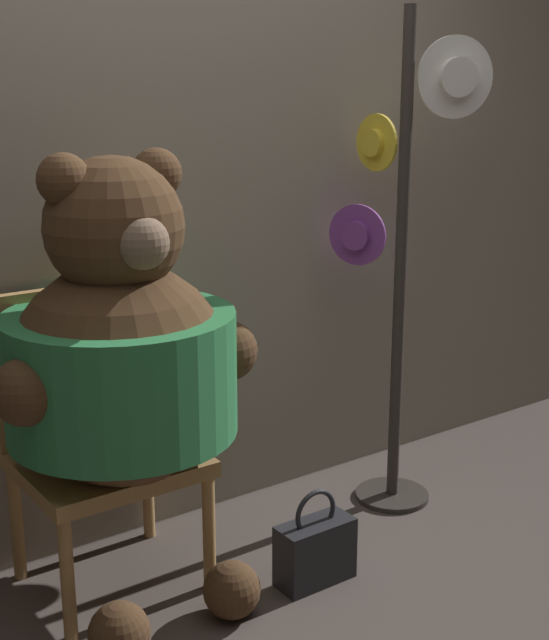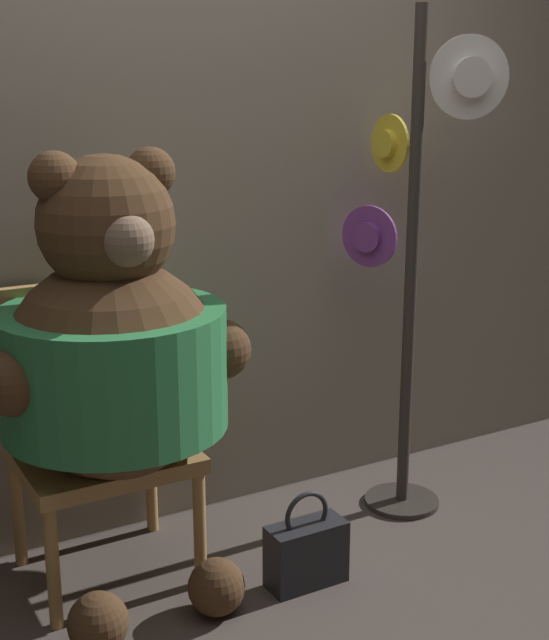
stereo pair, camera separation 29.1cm
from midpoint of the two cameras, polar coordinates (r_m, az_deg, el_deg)
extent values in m
plane|color=#4C423D|center=(2.80, 2.03, -18.64)|extent=(14.00, 14.00, 0.00)
cube|color=gray|center=(3.04, -5.67, 10.58)|extent=(8.00, 0.10, 2.64)
cylinder|color=#B2844C|center=(2.71, -10.95, -15.41)|extent=(0.04, 0.04, 0.39)
cylinder|color=#B2844C|center=(2.87, -1.85, -13.30)|extent=(0.04, 0.04, 0.39)
cylinder|color=#B2844C|center=(3.06, -13.49, -11.82)|extent=(0.04, 0.04, 0.39)
cylinder|color=#B2844C|center=(3.19, -5.31, -10.20)|extent=(0.04, 0.04, 0.39)
cube|color=#B2844C|center=(2.85, -8.03, -8.72)|extent=(0.53, 0.47, 0.05)
cube|color=#B2844C|center=(2.94, -9.79, -2.30)|extent=(0.53, 0.04, 0.50)
sphere|color=#4C331E|center=(2.69, -7.24, -3.12)|extent=(0.67, 0.67, 0.67)
cylinder|color=#2D7F47|center=(2.69, -7.24, -3.12)|extent=(0.68, 0.68, 0.37)
sphere|color=#4C331E|center=(2.58, -7.57, 6.08)|extent=(0.40, 0.40, 0.40)
sphere|color=#4C331E|center=(2.52, -10.68, 8.94)|extent=(0.15, 0.15, 0.15)
sphere|color=#4C331E|center=(2.62, -4.79, 9.39)|extent=(0.15, 0.15, 0.15)
sphere|color=#7A604C|center=(2.43, -6.02, 5.07)|extent=(0.15, 0.15, 0.15)
sphere|color=#4C331E|center=(2.50, -13.28, -4.00)|extent=(0.19, 0.19, 0.19)
sphere|color=#4C331E|center=(2.73, -0.42, -1.93)|extent=(0.19, 0.19, 0.19)
sphere|color=#4C331E|center=(2.65, -8.01, -18.73)|extent=(0.17, 0.17, 0.17)
sphere|color=#4C331E|center=(2.78, -0.63, -16.79)|extent=(0.17, 0.17, 0.17)
cylinder|color=#332D28|center=(3.50, 10.55, -11.36)|extent=(0.28, 0.28, 0.02)
cylinder|color=#332D28|center=(3.20, 11.32, 3.02)|extent=(0.04, 0.04, 1.80)
cylinder|color=yellow|center=(3.25, 10.01, 11.06)|extent=(0.02, 0.20, 0.20)
cylinder|color=yellow|center=(3.25, 10.01, 11.06)|extent=(0.07, 0.10, 0.10)
cylinder|color=#7A388E|center=(3.26, 8.65, 5.29)|extent=(0.10, 0.21, 0.22)
cylinder|color=#7A388E|center=(3.26, 8.65, 5.29)|extent=(0.10, 0.12, 0.11)
cylinder|color=silver|center=(3.20, 15.00, 14.78)|extent=(0.27, 0.11, 0.28)
cylinder|color=silver|center=(3.20, 15.00, 14.78)|extent=(0.15, 0.12, 0.13)
cube|color=#232328|center=(2.92, 5.00, -14.77)|extent=(0.25, 0.12, 0.21)
torus|color=#232328|center=(2.86, 5.06, -12.37)|extent=(0.16, 0.02, 0.16)
camera|label=1|loc=(0.15, -87.14, 0.78)|focal=50.00mm
camera|label=2|loc=(0.15, 92.86, -0.78)|focal=50.00mm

